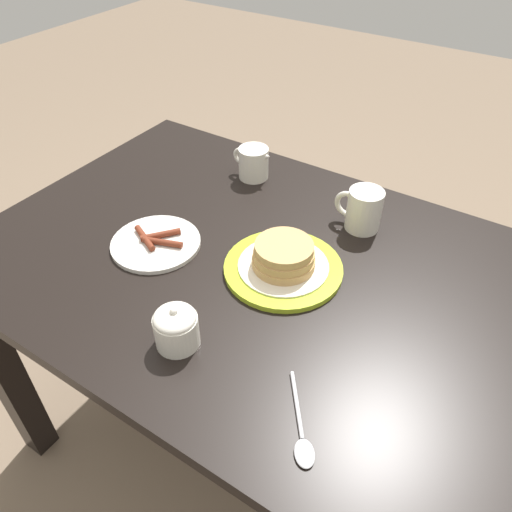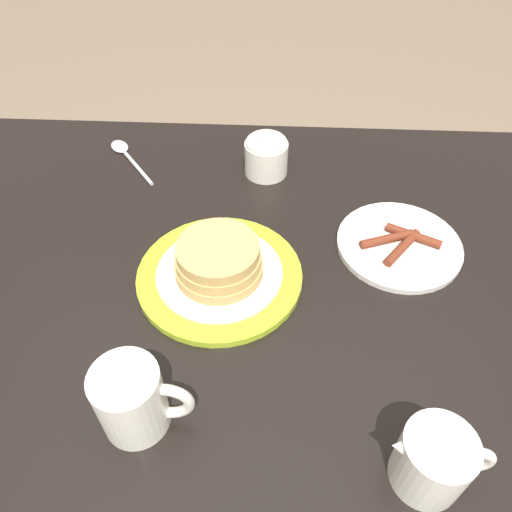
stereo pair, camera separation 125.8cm
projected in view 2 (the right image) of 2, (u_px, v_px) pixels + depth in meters
ground_plane at (243, 463)px, 1.29m from camera, size 8.00×8.00×0.00m
dining_table at (236, 324)px, 0.85m from camera, size 1.31×0.84×0.74m
pancake_plate at (219, 268)px, 0.73m from camera, size 0.25×0.25×0.07m
side_plate_bacon at (399, 244)px, 0.79m from camera, size 0.20×0.20×0.02m
coffee_mug at (133, 399)px, 0.56m from camera, size 0.11×0.08×0.10m
creamer_pitcher at (432, 460)px, 0.52m from camera, size 0.12×0.08×0.09m
sugar_bowl at (266, 154)px, 0.90m from camera, size 0.08×0.08×0.09m
spoon at (125, 153)px, 0.97m from camera, size 0.12×0.14×0.01m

